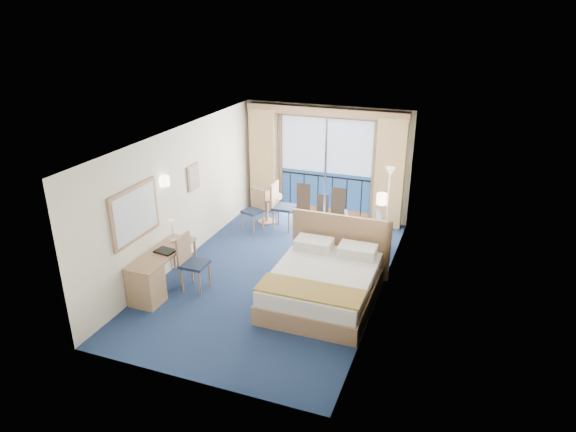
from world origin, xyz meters
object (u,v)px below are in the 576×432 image
object	(u,v)px
bed	(324,282)
desk_chair	(190,259)
desk	(150,279)
table_chair_a	(280,203)
nightstand	(375,259)
floor_lamp	(389,185)
armchair	(363,230)
table_chair_b	(255,207)
round_table	(267,202)

from	to	relation	value
bed	desk_chair	size ratio (longest dim) A/B	2.18
desk	table_chair_a	world-z (taller)	table_chair_a
nightstand	floor_lamp	size ratio (longest dim) A/B	0.37
armchair	table_chair_a	bearing A→B (deg)	-27.37
floor_lamp	table_chair_b	size ratio (longest dim) A/B	1.71
nightstand	round_table	xyz separation A→B (m)	(-2.92, 1.60, 0.21)
desk	desk_chair	bearing A→B (deg)	53.58
round_table	desk	bearing A→B (deg)	-98.02
bed	round_table	world-z (taller)	bed
desk	table_chair_a	bearing A→B (deg)	75.50
armchair	desk_chair	distance (m)	3.83
bed	desk	world-z (taller)	bed
nightstand	bed	bearing A→B (deg)	-116.84
bed	table_chair_a	bearing A→B (deg)	124.95
armchair	table_chair_a	size ratio (longest dim) A/B	0.72
bed	floor_lamp	bearing A→B (deg)	79.76
round_table	bed	bearing A→B (deg)	-51.58
armchair	round_table	xyz separation A→B (m)	(-2.43, 0.47, 0.15)
table_chair_a	floor_lamp	bearing A→B (deg)	-83.79
desk	table_chair_b	xyz separation A→B (m)	(0.46, 3.50, 0.13)
bed	nightstand	xyz separation A→B (m)	(0.64, 1.27, -0.04)
nightstand	armchair	bearing A→B (deg)	113.26
floor_lamp	round_table	size ratio (longest dim) A/B	2.18
armchair	table_chair_a	xyz separation A→B (m)	(-2.02, 0.26, 0.26)
nightstand	table_chair_a	world-z (taller)	table_chair_a
armchair	round_table	size ratio (longest dim) A/B	1.05
floor_lamp	table_chair_b	distance (m)	3.05
floor_lamp	table_chair_a	xyz separation A→B (m)	(-2.41, -0.34, -0.61)
desk	round_table	size ratio (longest dim) A/B	2.11
desk_chair	round_table	distance (m)	3.34
nightstand	desk_chair	size ratio (longest dim) A/B	0.58
nightstand	round_table	world-z (taller)	round_table
floor_lamp	round_table	xyz separation A→B (m)	(-2.82, -0.14, -0.72)
bed	armchair	bearing A→B (deg)	86.30
bed	desk_chair	bearing A→B (deg)	-168.94
nightstand	table_chair_a	distance (m)	2.88
nightstand	desk	xyz separation A→B (m)	(-3.47, -2.35, 0.11)
nightstand	table_chair_a	size ratio (longest dim) A/B	0.55
armchair	table_chair_b	distance (m)	2.54
desk	armchair	bearing A→B (deg)	49.38
table_chair_a	table_chair_b	xyz separation A→B (m)	(-0.51, -0.24, -0.08)
desk	table_chair_a	size ratio (longest dim) A/B	1.44
floor_lamp	desk_chair	bearing A→B (deg)	-130.07
floor_lamp	table_chair_a	world-z (taller)	floor_lamp
armchair	desk	distance (m)	4.59
desk_chair	round_table	bearing A→B (deg)	-2.29
nightstand	table_chair_a	xyz separation A→B (m)	(-2.50, 1.40, 0.31)
armchair	desk_chair	world-z (taller)	desk_chair
nightstand	desk_chair	world-z (taller)	desk_chair
armchair	floor_lamp	world-z (taller)	floor_lamp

